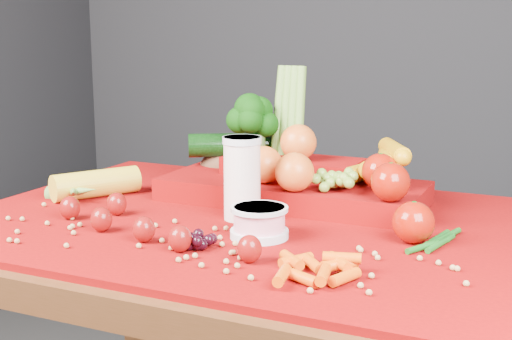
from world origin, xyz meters
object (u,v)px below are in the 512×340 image
at_px(table, 252,274).
at_px(milk_glass, 242,175).
at_px(yogurt_bowl, 259,221).
at_px(produce_mound, 301,173).

xyz_separation_m(table, milk_glass, (-0.02, -0.01, 0.19)).
height_order(milk_glass, yogurt_bowl, milk_glass).
relative_size(table, yogurt_bowl, 11.22).
bearing_deg(table, yogurt_bowl, -58.33).
xyz_separation_m(milk_glass, produce_mound, (0.05, 0.16, -0.02)).
bearing_deg(table, produce_mound, 77.60).
distance_m(milk_glass, yogurt_bowl, 0.13).
distance_m(table, produce_mound, 0.23).
relative_size(table, milk_glass, 7.24).
relative_size(milk_glass, yogurt_bowl, 1.55).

